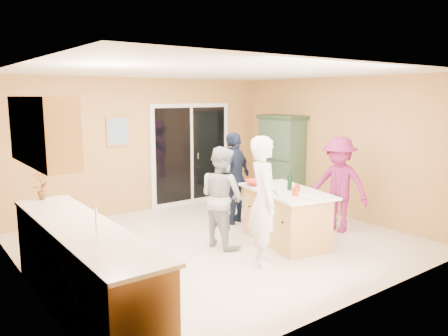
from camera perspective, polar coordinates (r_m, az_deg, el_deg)
floor at (r=6.88m, az=-0.51°, el=-9.73°), size 5.50×5.50×0.00m
ceiling at (r=6.51m, az=-0.55°, el=12.44°), size 5.50×5.00×0.10m
wall_back at (r=8.70m, az=-10.31°, el=2.95°), size 5.50×0.10×2.60m
wall_front at (r=4.81m, az=17.34°, el=-2.46°), size 5.50×0.10×2.60m
wall_left at (r=5.44m, az=-24.60°, el=-1.55°), size 0.10×5.00×2.60m
wall_right at (r=8.48m, az=14.67°, el=2.63°), size 0.10×5.00×2.60m
left_cabinet_run at (r=4.77m, az=-17.48°, el=-13.11°), size 0.65×3.05×1.24m
upper_cabinets at (r=5.22m, az=-22.68°, el=4.51°), size 0.35×1.60×0.75m
sliding_door at (r=9.21m, az=-4.31°, el=1.85°), size 1.90×0.07×2.10m
framed_picture at (r=8.42m, az=-13.66°, el=4.68°), size 0.46×0.04×0.56m
kitchen_island at (r=6.86m, az=8.04°, el=-6.46°), size 1.17×1.73×0.83m
green_hutch at (r=9.16m, az=7.50°, el=0.87°), size 0.54×1.02×1.87m
woman_white at (r=5.85m, az=5.23°, el=-4.32°), size 0.68×0.76×1.74m
woman_grey at (r=6.56m, az=-0.31°, el=-3.77°), size 0.65×0.79×1.52m
woman_navy at (r=7.74m, az=1.35°, el=-1.30°), size 1.04×0.73×1.64m
woman_magenta at (r=7.51m, az=14.74°, el=-2.09°), size 0.83×1.15×1.60m
serving_bowl at (r=7.06m, az=4.14°, el=-1.91°), size 0.43×0.43×0.08m
tulip_vase at (r=6.04m, az=-22.79°, el=-2.05°), size 0.23×0.19×0.38m
tumbler_near at (r=6.35m, az=9.28°, el=-3.10°), size 0.08×0.08×0.12m
tumbler_far at (r=6.64m, az=9.58°, el=-2.61°), size 0.09×0.09×0.11m
wine_bottle at (r=6.72m, az=8.57°, el=-1.88°), size 0.07×0.07×0.31m
white_plate at (r=6.54m, az=10.68°, el=-3.25°), size 0.24×0.24×0.02m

